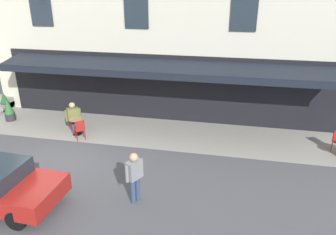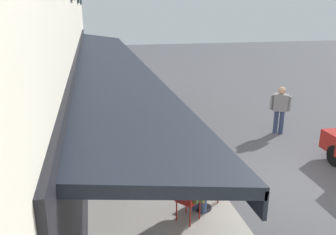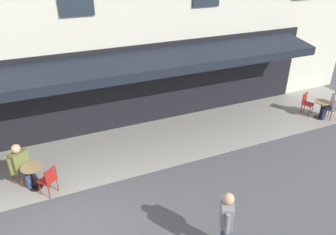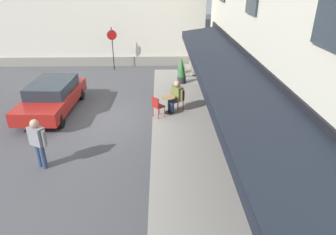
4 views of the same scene
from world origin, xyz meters
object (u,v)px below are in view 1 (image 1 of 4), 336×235
at_px(cafe_chair_red_near_door, 80,128).
at_px(cafe_chair_red_corner_right, 73,118).
at_px(potted_plant_mid_terrace, 5,102).
at_px(potted_plant_under_sign, 9,110).
at_px(walking_pedestrian_in_grey, 134,174).
at_px(cafe_table_mid_terrace, 76,124).
at_px(seated_companion_in_olive, 74,116).

height_order(cafe_chair_red_near_door, cafe_chair_red_corner_right, same).
bearing_deg(potted_plant_mid_terrace, potted_plant_under_sign, 133.47).
bearing_deg(potted_plant_mid_terrace, walking_pedestrian_in_grey, 146.07).
relative_size(cafe_table_mid_terrace, seated_companion_in_olive, 0.55).
bearing_deg(cafe_chair_red_corner_right, potted_plant_under_sign, -5.48).
bearing_deg(cafe_chair_red_near_door, cafe_table_mid_terrace, -49.44).
bearing_deg(potted_plant_under_sign, cafe_chair_red_corner_right, 174.52).
bearing_deg(cafe_table_mid_terrace, potted_plant_mid_terrace, -21.65).
relative_size(cafe_chair_red_near_door, potted_plant_mid_terrace, 0.93).
xyz_separation_m(seated_companion_in_olive, potted_plant_under_sign, (3.68, -0.51, -0.18)).
height_order(cafe_table_mid_terrace, walking_pedestrian_in_grey, walking_pedestrian_in_grey).
distance_m(walking_pedestrian_in_grey, potted_plant_mid_terrace, 10.86).
distance_m(seated_companion_in_olive, potted_plant_under_sign, 3.72).
xyz_separation_m(cafe_chair_red_corner_right, potted_plant_mid_terrace, (4.66, -1.51, -0.07)).
bearing_deg(seated_companion_in_olive, walking_pedestrian_in_grey, 133.87).
xyz_separation_m(cafe_chair_red_corner_right, potted_plant_under_sign, (3.55, -0.34, -0.01)).
bearing_deg(cafe_chair_red_corner_right, cafe_table_mid_terrace, 128.75).
relative_size(seated_companion_in_olive, potted_plant_mid_terrace, 1.38).
bearing_deg(seated_companion_in_olive, cafe_chair_red_corner_right, -51.25).
bearing_deg(potted_plant_under_sign, cafe_table_mid_terrace, 168.07).
relative_size(cafe_chair_red_near_door, cafe_chair_red_corner_right, 1.00).
relative_size(cafe_table_mid_terrace, cafe_chair_red_near_door, 0.82).
bearing_deg(cafe_chair_red_near_door, walking_pedestrian_in_grey, 134.71).
distance_m(cafe_chair_red_near_door, cafe_chair_red_corner_right, 1.26).
bearing_deg(cafe_chair_red_near_door, cafe_chair_red_corner_right, -50.35).
bearing_deg(cafe_chair_red_corner_right, cafe_chair_red_near_door, 129.65).
xyz_separation_m(cafe_chair_red_near_door, potted_plant_mid_terrace, (5.47, -2.49, -0.07)).
relative_size(cafe_table_mid_terrace, potted_plant_mid_terrace, 0.76).
relative_size(cafe_chair_red_corner_right, potted_plant_under_sign, 0.83).
distance_m(walking_pedestrian_in_grey, potted_plant_under_sign, 9.29).
bearing_deg(cafe_chair_red_near_door, potted_plant_under_sign, -16.79).
xyz_separation_m(seated_companion_in_olive, walking_pedestrian_in_grey, (-4.20, 4.37, 0.25)).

